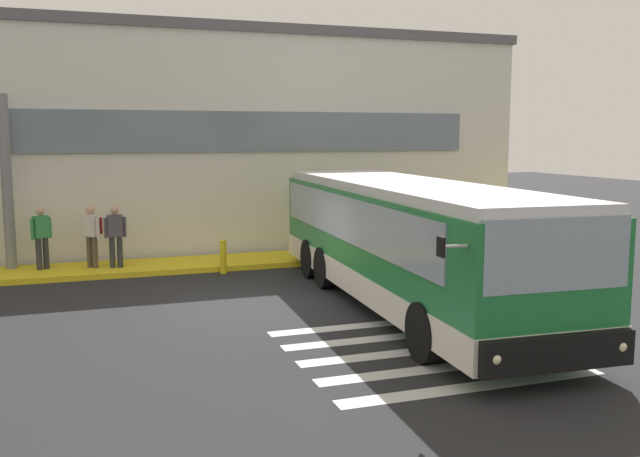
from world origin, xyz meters
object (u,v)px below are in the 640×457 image
object	(u,v)px
passenger_at_curb_edge	(115,233)
safety_bollard_yellow	(223,257)
bus_main_foreground	(406,245)
passenger_near_column	(41,235)
entry_support_column	(7,182)
passenger_by_doorway	(92,232)

from	to	relation	value
passenger_at_curb_edge	safety_bollard_yellow	distance (m)	2.96
passenger_at_curb_edge	bus_main_foreground	bearing A→B (deg)	-45.39
passenger_at_curb_edge	safety_bollard_yellow	size ratio (longest dim) A/B	1.86
passenger_near_column	entry_support_column	bearing A→B (deg)	152.55
bus_main_foreground	passenger_near_column	xyz separation A→B (m)	(-7.62, 6.22, -0.25)
passenger_near_column	passenger_at_curb_edge	distance (m)	1.90
bus_main_foreground	passenger_at_curb_edge	xyz separation A→B (m)	(-5.76, 5.84, -0.25)
passenger_by_doorway	passenger_at_curb_edge	size ratio (longest dim) A/B	1.00
entry_support_column	bus_main_foreground	world-z (taller)	entry_support_column
passenger_near_column	passenger_by_doorway	size ratio (longest dim) A/B	1.00
passenger_by_doorway	passenger_at_curb_edge	world-z (taller)	same
bus_main_foreground	passenger_near_column	distance (m)	9.85
bus_main_foreground	passenger_at_curb_edge	bearing A→B (deg)	134.61
passenger_near_column	bus_main_foreground	bearing A→B (deg)	-39.22
entry_support_column	passenger_at_curb_edge	world-z (taller)	entry_support_column
passenger_by_doorway	safety_bollard_yellow	bearing A→B (deg)	-20.31
bus_main_foreground	safety_bollard_yellow	distance (m)	5.79
entry_support_column	passenger_by_doorway	distance (m)	2.54
passenger_by_doorway	passenger_at_curb_edge	distance (m)	0.63
bus_main_foreground	passenger_near_column	size ratio (longest dim) A/B	6.62
passenger_near_column	safety_bollard_yellow	distance (m)	4.82
safety_bollard_yellow	passenger_at_curb_edge	bearing A→B (deg)	159.75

